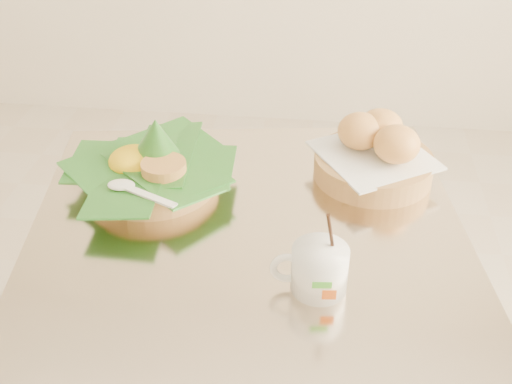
# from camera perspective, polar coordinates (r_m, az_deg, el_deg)

# --- Properties ---
(cafe_table) EXTENTS (0.80, 0.80, 0.75)m
(cafe_table) POSITION_cam_1_polar(r_m,az_deg,el_deg) (1.17, -0.68, -12.24)
(cafe_table) COLOR gray
(cafe_table) RESTS_ON floor
(rice_basket) EXTENTS (0.29, 0.29, 0.15)m
(rice_basket) POSITION_cam_1_polar(r_m,az_deg,el_deg) (1.14, -9.30, 2.36)
(rice_basket) COLOR tan
(rice_basket) RESTS_ON cafe_table
(bread_basket) EXTENTS (0.25, 0.25, 0.11)m
(bread_basket) POSITION_cam_1_polar(r_m,az_deg,el_deg) (1.17, 10.56, 3.38)
(bread_basket) COLOR tan
(bread_basket) RESTS_ON cafe_table
(coffee_mug) EXTENTS (0.11, 0.08, 0.14)m
(coffee_mug) POSITION_cam_1_polar(r_m,az_deg,el_deg) (0.91, 5.54, -6.73)
(coffee_mug) COLOR white
(coffee_mug) RESTS_ON cafe_table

